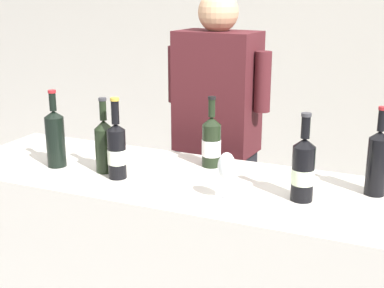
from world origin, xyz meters
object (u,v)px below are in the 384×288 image
object	(u,v)px
wine_bottle_3	(211,142)
wine_bottle_2	(55,137)
person_server	(216,165)
wine_glass	(227,168)
wine_bottle_4	(303,169)
wine_bottle_1	(105,144)
wine_bottle_0	(377,161)
wine_bottle_5	(117,150)

from	to	relation	value
wine_bottle_3	wine_bottle_2	bearing A→B (deg)	-156.57
wine_bottle_2	person_server	bearing A→B (deg)	56.61
wine_glass	wine_bottle_4	bearing A→B (deg)	23.86
wine_glass	wine_bottle_1	bearing A→B (deg)	170.66
wine_bottle_1	person_server	xyz separation A→B (m)	(0.24, 0.69, -0.28)
wine_bottle_0	wine_bottle_4	distance (m)	0.29
wine_bottle_5	wine_glass	distance (m)	0.49
wine_bottle_4	wine_bottle_5	bearing A→B (deg)	-175.11
wine_bottle_1	wine_bottle_3	xyz separation A→B (m)	(0.38, 0.24, -0.01)
wine_bottle_2	person_server	size ratio (longest dim) A/B	0.19
wine_bottle_5	wine_bottle_2	bearing A→B (deg)	175.75
wine_bottle_0	wine_bottle_2	size ratio (longest dim) A/B	1.01
wine_bottle_3	person_server	distance (m)	0.54
wine_bottle_1	wine_bottle_4	distance (m)	0.83
wine_bottle_2	wine_bottle_0	bearing A→B (deg)	8.93
wine_bottle_3	wine_bottle_5	distance (m)	0.41
wine_bottle_2	wine_glass	bearing A→B (deg)	-5.11
wine_bottle_0	wine_bottle_4	bearing A→B (deg)	-145.50
wine_bottle_2	wine_bottle_5	bearing A→B (deg)	-4.25
wine_bottle_0	person_server	xyz separation A→B (m)	(-0.83, 0.51, -0.29)
wine_glass	wine_bottle_0	bearing A→B (deg)	29.31
wine_bottle_4	wine_bottle_2	bearing A→B (deg)	-177.86
wine_bottle_4	wine_bottle_1	bearing A→B (deg)	-178.81
wine_bottle_2	wine_bottle_5	world-z (taller)	wine_bottle_2
wine_bottle_5	person_server	size ratio (longest dim) A/B	0.19
wine_bottle_4	person_server	xyz separation A→B (m)	(-0.59, 0.67, -0.28)
wine_bottle_2	wine_bottle_3	distance (m)	0.67
wine_bottle_1	wine_bottle_5	size ratio (longest dim) A/B	0.95
wine_bottle_4	wine_glass	bearing A→B (deg)	-156.14
wine_bottle_3	person_server	xyz separation A→B (m)	(-0.15, 0.45, -0.27)
wine_bottle_0	wine_bottle_2	xyz separation A→B (m)	(-1.30, -0.20, 0.00)
wine_bottle_0	person_server	distance (m)	1.01
wine_bottle_1	wine_glass	distance (m)	0.58
person_server	wine_bottle_5	bearing A→B (deg)	-101.56
wine_bottle_0	wine_bottle_5	bearing A→B (deg)	-166.91
wine_glass	person_server	size ratio (longest dim) A/B	0.10
wine_bottle_1	wine_bottle_2	world-z (taller)	wine_bottle_2
wine_bottle_1	wine_bottle_5	distance (m)	0.10
wine_bottle_4	wine_bottle_5	xyz separation A→B (m)	(-0.74, -0.06, -0.00)
wine_bottle_3	wine_glass	world-z (taller)	wine_bottle_3
wine_bottle_2	wine_glass	world-z (taller)	wine_bottle_2
wine_bottle_2	wine_bottle_4	distance (m)	1.06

